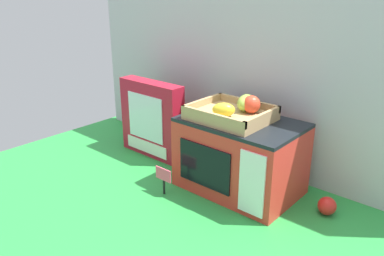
{
  "coord_description": "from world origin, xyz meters",
  "views": [
    {
      "loc": [
        0.81,
        -1.07,
        0.7
      ],
      "look_at": [
        -0.1,
        -0.01,
        0.18
      ],
      "focal_mm": 36.41,
      "sensor_mm": 36.0,
      "label": 1
    }
  ],
  "objects_px": {
    "toy_microwave": "(240,156)",
    "cookie_set_box": "(152,119)",
    "price_sign": "(163,177)",
    "food_groups_crate": "(234,112)",
    "loose_toy_apple": "(327,206)"
  },
  "relations": [
    {
      "from": "cookie_set_box",
      "to": "food_groups_crate",
      "type": "bearing_deg",
      "value": -1.38
    },
    {
      "from": "food_groups_crate",
      "to": "loose_toy_apple",
      "type": "xyz_separation_m",
      "value": [
        0.34,
        0.05,
        -0.26
      ]
    },
    {
      "from": "food_groups_crate",
      "to": "loose_toy_apple",
      "type": "distance_m",
      "value": 0.43
    },
    {
      "from": "cookie_set_box",
      "to": "price_sign",
      "type": "height_order",
      "value": "cookie_set_box"
    },
    {
      "from": "food_groups_crate",
      "to": "cookie_set_box",
      "type": "xyz_separation_m",
      "value": [
        -0.42,
        0.01,
        -0.13
      ]
    },
    {
      "from": "price_sign",
      "to": "loose_toy_apple",
      "type": "distance_m",
      "value": 0.55
    },
    {
      "from": "toy_microwave",
      "to": "price_sign",
      "type": "relative_size",
      "value": 4.07
    },
    {
      "from": "cookie_set_box",
      "to": "loose_toy_apple",
      "type": "xyz_separation_m",
      "value": [
        0.76,
        0.04,
        -0.13
      ]
    },
    {
      "from": "price_sign",
      "to": "food_groups_crate",
      "type": "bearing_deg",
      "value": 53.87
    },
    {
      "from": "cookie_set_box",
      "to": "price_sign",
      "type": "distance_m",
      "value": 0.36
    },
    {
      "from": "toy_microwave",
      "to": "cookie_set_box",
      "type": "height_order",
      "value": "cookie_set_box"
    },
    {
      "from": "toy_microwave",
      "to": "price_sign",
      "type": "height_order",
      "value": "toy_microwave"
    },
    {
      "from": "toy_microwave",
      "to": "loose_toy_apple",
      "type": "bearing_deg",
      "value": 8.9
    },
    {
      "from": "toy_microwave",
      "to": "price_sign",
      "type": "distance_m",
      "value": 0.28
    },
    {
      "from": "food_groups_crate",
      "to": "cookie_set_box",
      "type": "height_order",
      "value": "food_groups_crate"
    }
  ]
}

